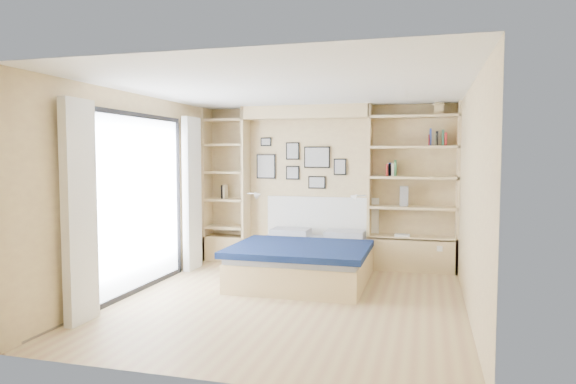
# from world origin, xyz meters

# --- Properties ---
(ground) EXTENTS (4.50, 4.50, 0.00)m
(ground) POSITION_xyz_m (0.00, 0.00, 0.00)
(ground) COLOR tan
(ground) RESTS_ON ground
(room_shell) EXTENTS (4.50, 4.50, 4.50)m
(room_shell) POSITION_xyz_m (-0.39, 1.52, 1.08)
(room_shell) COLOR #D1B77A
(room_shell) RESTS_ON ground
(bed) EXTENTS (1.80, 2.23, 1.07)m
(bed) POSITION_xyz_m (-0.07, 1.13, 0.28)
(bed) COLOR tan
(bed) RESTS_ON ground
(photo_gallery) EXTENTS (1.48, 0.02, 0.82)m
(photo_gallery) POSITION_xyz_m (-0.45, 2.22, 1.60)
(photo_gallery) COLOR black
(photo_gallery) RESTS_ON ground
(reading_lamps) EXTENTS (1.92, 0.12, 0.15)m
(reading_lamps) POSITION_xyz_m (-0.30, 2.00, 1.10)
(reading_lamps) COLOR silver
(reading_lamps) RESTS_ON ground
(shelf_decor) EXTENTS (3.51, 0.23, 2.03)m
(shelf_decor) POSITION_xyz_m (1.05, 2.07, 1.69)
(shelf_decor) COLOR #A51E1E
(shelf_decor) RESTS_ON ground
(deck) EXTENTS (3.20, 4.00, 0.05)m
(deck) POSITION_xyz_m (-3.60, 0.00, 0.00)
(deck) COLOR #706453
(deck) RESTS_ON ground
(deck_chair) EXTENTS (0.47, 0.71, 0.67)m
(deck_chair) POSITION_xyz_m (-3.67, 1.12, 0.32)
(deck_chair) COLOR tan
(deck_chair) RESTS_ON ground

